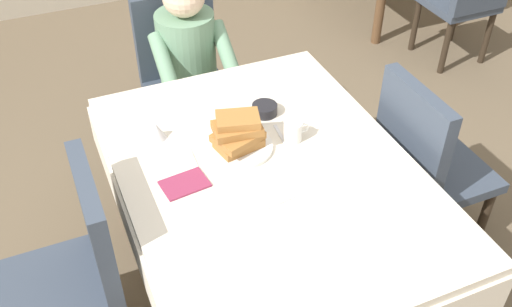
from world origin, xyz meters
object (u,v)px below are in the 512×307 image
at_px(plate_breakfast, 238,147).
at_px(bowl_butter, 265,109).
at_px(diner_person, 190,60).
at_px(chair_right_side, 424,160).
at_px(chair_left_side, 76,266).
at_px(syrup_pitcher, 156,131).
at_px(breakfast_stack, 238,133).
at_px(fork_left_of_plate, 195,163).
at_px(spoon_near_edge, 279,203).
at_px(knife_right_of_plate, 283,139).
at_px(cup_coffee, 293,131).
at_px(dining_table_main, 268,186).
at_px(chair_diner, 183,69).

distance_m(plate_breakfast, bowl_butter, 0.26).
relative_size(diner_person, chair_right_side, 1.20).
xyz_separation_m(chair_left_side, syrup_pitcher, (0.43, 0.36, 0.25)).
bearing_deg(chair_right_side, breakfast_stack, -101.07).
relative_size(chair_right_side, fork_left_of_plate, 5.17).
xyz_separation_m(diner_person, spoon_near_edge, (-0.05, -1.20, 0.07)).
xyz_separation_m(syrup_pitcher, spoon_near_edge, (0.30, -0.54, -0.04)).
distance_m(plate_breakfast, knife_right_of_plate, 0.19).
bearing_deg(fork_left_of_plate, knife_right_of_plate, -87.16).
distance_m(diner_person, cup_coffee, 0.91).
relative_size(syrup_pitcher, knife_right_of_plate, 0.40).
height_order(dining_table_main, chair_right_side, chair_right_side).
relative_size(bowl_butter, knife_right_of_plate, 0.55).
relative_size(bowl_butter, spoon_near_edge, 0.73).
bearing_deg(diner_person, bowl_butter, 100.59).
height_order(bowl_butter, knife_right_of_plate, bowl_butter).
bearing_deg(chair_diner, bowl_butter, 98.63).
distance_m(plate_breakfast, fork_left_of_plate, 0.19).
bearing_deg(plate_breakfast, fork_left_of_plate, -173.99).
bearing_deg(cup_coffee, fork_left_of_plate, 177.99).
height_order(plate_breakfast, breakfast_stack, breakfast_stack).
bearing_deg(syrup_pitcher, chair_diner, 66.73).
bearing_deg(chair_right_side, diner_person, -143.09).
bearing_deg(syrup_pitcher, chair_right_side, -17.82).
height_order(chair_left_side, fork_left_of_plate, chair_left_side).
bearing_deg(breakfast_stack, spoon_near_edge, -86.70).
bearing_deg(fork_left_of_plate, spoon_near_edge, -144.56).
bearing_deg(chair_right_side, fork_left_of_plate, -97.98).
bearing_deg(chair_right_side, chair_diner, -146.93).
distance_m(cup_coffee, fork_left_of_plate, 0.42).
relative_size(cup_coffee, bowl_butter, 1.03).
relative_size(chair_right_side, chair_left_side, 1.00).
relative_size(breakfast_stack, knife_right_of_plate, 1.08).
distance_m(chair_diner, syrup_pitcher, 0.92).
bearing_deg(knife_right_of_plate, cup_coffee, -106.08).
bearing_deg(plate_breakfast, spoon_near_edge, -86.62).
bearing_deg(bowl_butter, chair_diner, 98.63).
xyz_separation_m(dining_table_main, bowl_butter, (0.13, 0.34, 0.11)).
relative_size(chair_left_side, breakfast_stack, 4.30).
distance_m(cup_coffee, syrup_pitcher, 0.56).
distance_m(dining_table_main, cup_coffee, 0.25).
distance_m(knife_right_of_plate, spoon_near_edge, 0.37).
height_order(bowl_butter, fork_left_of_plate, bowl_butter).
relative_size(dining_table_main, spoon_near_edge, 10.16).
distance_m(chair_diner, cup_coffee, 1.08).
bearing_deg(breakfast_stack, dining_table_main, -70.10).
bearing_deg(plate_breakfast, dining_table_main, -70.02).
height_order(dining_table_main, fork_left_of_plate, fork_left_of_plate).
bearing_deg(plate_breakfast, chair_right_side, -11.11).
xyz_separation_m(diner_person, knife_right_of_plate, (0.12, -0.87, 0.07)).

